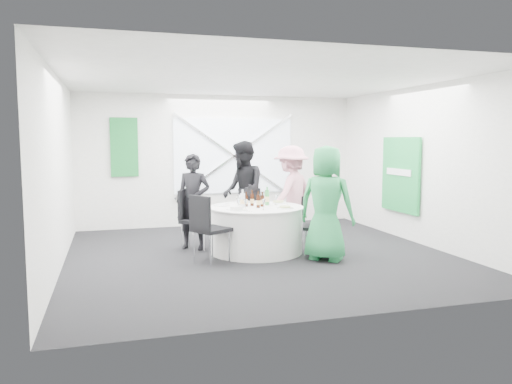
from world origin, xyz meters
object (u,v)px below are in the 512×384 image
object	(u,v)px
chair_back	(250,210)
clear_water_bottle	(243,200)
person_man_back_left	(193,202)
chair_back_right	(293,215)
chair_front_left	(206,223)
banquet_table	(256,229)
green_water_bottle	(267,198)
person_woman_pink	(291,194)
chair_back_left	(190,214)
chair_front_right	(323,222)
person_man_back	(243,191)
person_woman_green	(326,203)

from	to	relation	value
chair_back	clear_water_bottle	xyz separation A→B (m)	(-0.41, -1.04, 0.32)
person_man_back_left	clear_water_bottle	world-z (taller)	person_man_back_left
chair_back	chair_back_right	world-z (taller)	chair_back
chair_back_right	chair_front_left	size ratio (longest dim) A/B	0.80
banquet_table	green_water_bottle	xyz separation A→B (m)	(0.23, 0.12, 0.50)
person_woman_pink	clear_water_bottle	distance (m)	1.31
chair_back	chair_back_left	xyz separation A→B (m)	(-1.19, -0.52, 0.05)
banquet_table	chair_front_right	bearing A→B (deg)	-29.27
person_man_back	person_woman_green	world-z (taller)	person_man_back
clear_water_bottle	banquet_table	bearing A→B (deg)	1.64
chair_back	person_woman_green	bearing A→B (deg)	-59.29
chair_back	chair_front_left	distance (m)	1.93
banquet_table	green_water_bottle	size ratio (longest dim) A/B	4.95
chair_front_right	green_water_bottle	world-z (taller)	green_water_bottle
banquet_table	person_woman_green	distance (m)	1.31
chair_front_right	person_woman_green	bearing A→B (deg)	13.88
person_woman_green	chair_back	bearing A→B (deg)	-26.24
banquet_table	chair_front_left	world-z (taller)	chair_front_left
green_water_bottle	clear_water_bottle	xyz separation A→B (m)	(-0.46, -0.13, -0.01)
person_woman_pink	green_water_bottle	bearing A→B (deg)	3.30
chair_back_left	green_water_bottle	world-z (taller)	green_water_bottle
chair_back_right	person_woman_pink	xyz separation A→B (m)	(-0.01, 0.06, 0.39)
chair_back_right	person_man_back	bearing A→B (deg)	-150.55
chair_front_left	person_man_back	distance (m)	1.87
person_woman_pink	green_water_bottle	xyz separation A→B (m)	(-0.64, -0.59, 0.01)
person_woman_pink	person_woman_green	size ratio (longest dim) A/B	0.99
green_water_bottle	person_man_back	bearing A→B (deg)	101.13
chair_back_right	person_man_back_left	distance (m)	1.87
banquet_table	chair_back	xyz separation A→B (m)	(0.18, 1.03, 0.18)
person_man_back_left	person_woman_green	size ratio (longest dim) A/B	0.92
chair_back	chair_back_right	bearing A→B (deg)	-18.58
banquet_table	chair_back_left	size ratio (longest dim) A/B	1.53
chair_back_left	person_woman_green	size ratio (longest dim) A/B	0.58
person_woman_pink	green_water_bottle	size ratio (longest dim) A/B	5.54
chair_front_right	person_man_back_left	distance (m)	2.20
person_woman_pink	clear_water_bottle	size ratio (longest dim) A/B	6.09
person_woman_green	chair_back_left	bearing A→B (deg)	7.96
person_man_back	person_woman_pink	world-z (taller)	person_man_back
chair_front_right	chair_front_left	distance (m)	1.89
person_man_back_left	chair_back_left	bearing A→B (deg)	-133.32
chair_front_left	person_woman_green	distance (m)	1.85
person_man_back	person_woman_pink	size ratio (longest dim) A/B	1.05
chair_back_left	person_man_back_left	distance (m)	0.22
person_woman_green	chair_back_right	bearing A→B (deg)	-46.96
banquet_table	person_man_back	world-z (taller)	person_man_back
chair_back_left	chair_front_right	bearing A→B (deg)	-91.27
chair_back	person_man_back_left	world-z (taller)	person_man_back_left
chair_back_left	person_man_back_left	size ratio (longest dim) A/B	0.63
person_man_back	clear_water_bottle	size ratio (longest dim) A/B	6.40
banquet_table	person_woman_pink	xyz separation A→B (m)	(0.87, 0.71, 0.49)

